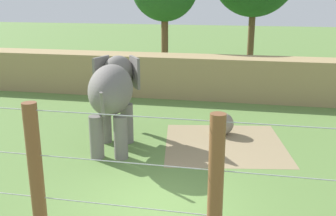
% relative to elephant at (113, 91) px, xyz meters
% --- Properties ---
extents(ground_plane, '(120.00, 120.00, 0.00)m').
position_rel_elephant_xyz_m(ground_plane, '(2.42, -3.65, -2.00)').
color(ground_plane, '#5B7F3D').
extents(dirt_patch, '(4.84, 4.84, 0.01)m').
position_rel_elephant_xyz_m(dirt_patch, '(3.80, 0.98, -1.99)').
color(dirt_patch, '#937F5B').
rests_on(dirt_patch, ground).
extents(embankment_wall, '(36.00, 1.80, 2.13)m').
position_rel_elephant_xyz_m(embankment_wall, '(2.42, 7.59, -0.93)').
color(embankment_wall, tan).
rests_on(embankment_wall, ground).
extents(elephant, '(1.96, 4.04, 3.02)m').
position_rel_elephant_xyz_m(elephant, '(0.00, 0.00, 0.00)').
color(elephant, slate).
rests_on(elephant, ground).
extents(enrichment_ball, '(0.86, 0.86, 0.86)m').
position_rel_elephant_xyz_m(enrichment_ball, '(3.64, 2.00, -1.57)').
color(enrichment_ball, gray).
rests_on(enrichment_ball, ground).
extents(cable_fence, '(11.17, 0.27, 3.34)m').
position_rel_elephant_xyz_m(cable_fence, '(2.40, -6.34, -0.32)').
color(cable_fence, brown).
rests_on(cable_fence, ground).
extents(water_tub, '(1.10, 1.10, 0.35)m').
position_rel_elephant_xyz_m(water_tub, '(-2.28, 5.42, -1.82)').
color(water_tub, gray).
rests_on(water_tub, ground).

